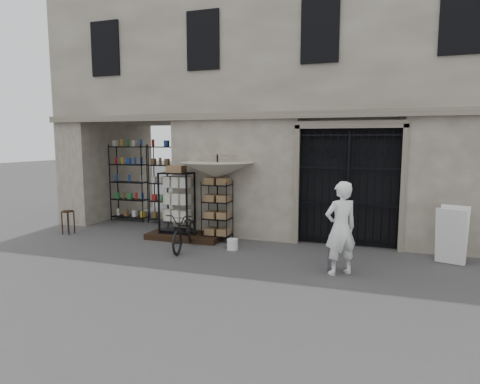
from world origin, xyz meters
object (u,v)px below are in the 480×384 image
(shopkeeper, at_px, (339,274))
(easel_sign, at_px, (452,235))
(white_bucket, at_px, (232,244))
(market_umbrella, at_px, (217,166))
(bicycle, at_px, (186,249))
(steel_bollard, at_px, (331,253))
(display_cabinet, at_px, (177,206))
(wooden_stool, at_px, (68,222))
(wire_rack, at_px, (217,212))

(shopkeeper, distance_m, easel_sign, 2.70)
(white_bucket, distance_m, easel_sign, 4.84)
(market_umbrella, bearing_deg, bicycle, -111.36)
(market_umbrella, xyz_separation_m, shopkeeper, (3.29, -1.84, -1.96))
(market_umbrella, xyz_separation_m, steel_bollard, (3.12, -1.68, -1.59))
(bicycle, xyz_separation_m, easel_sign, (5.91, 0.67, 0.63))
(bicycle, bearing_deg, display_cabinet, 118.54)
(market_umbrella, height_order, wooden_stool, market_umbrella)
(market_umbrella, bearing_deg, easel_sign, -4.19)
(steel_bollard, relative_size, easel_sign, 0.62)
(wooden_stool, height_order, shopkeeper, wooden_stool)
(display_cabinet, bearing_deg, steel_bollard, -28.14)
(wooden_stool, distance_m, easel_sign, 9.76)
(display_cabinet, xyz_separation_m, wooden_stool, (-3.16, -0.52, -0.53))
(market_umbrella, height_order, white_bucket, market_umbrella)
(shopkeeper, bearing_deg, display_cabinet, -56.08)
(market_umbrella, relative_size, wooden_stool, 4.11)
(market_umbrella, relative_size, steel_bollard, 3.65)
(wooden_stool, relative_size, steel_bollard, 0.89)
(wire_rack, height_order, bicycle, wire_rack)
(display_cabinet, relative_size, wire_rack, 1.12)
(wire_rack, xyz_separation_m, bicycle, (-0.45, -0.99, -0.77))
(bicycle, bearing_deg, easel_sign, -1.90)
(easel_sign, bearing_deg, display_cabinet, -164.46)
(wire_rack, relative_size, white_bucket, 5.83)
(display_cabinet, height_order, easel_sign, display_cabinet)
(wire_rack, height_order, wooden_stool, wire_rack)
(bicycle, distance_m, wooden_stool, 3.87)
(wooden_stool, bearing_deg, shopkeeper, -8.66)
(steel_bollard, xyz_separation_m, easel_sign, (2.37, 1.28, 0.25))
(wire_rack, distance_m, bicycle, 1.33)
(wooden_stool, bearing_deg, white_bucket, -1.28)
(bicycle, height_order, steel_bollard, bicycle)
(display_cabinet, distance_m, wire_rack, 1.14)
(wire_rack, xyz_separation_m, white_bucket, (0.67, -0.71, -0.64))
(white_bucket, height_order, wooden_stool, wooden_stool)
(display_cabinet, xyz_separation_m, easel_sign, (6.59, -0.23, -0.26))
(display_cabinet, bearing_deg, easel_sign, -10.47)
(wire_rack, height_order, steel_bollard, wire_rack)
(white_bucket, relative_size, wooden_stool, 0.41)
(bicycle, relative_size, steel_bollard, 2.33)
(steel_bollard, xyz_separation_m, shopkeeper, (0.18, -0.16, -0.37))
(easel_sign, bearing_deg, steel_bollard, -134.15)
(white_bucket, distance_m, steel_bollard, 2.59)
(display_cabinet, distance_m, steel_bollard, 4.51)
(market_umbrella, height_order, easel_sign, market_umbrella)
(shopkeeper, bearing_deg, wire_rack, -63.48)
(wire_rack, relative_size, bicycle, 0.91)
(display_cabinet, relative_size, easel_sign, 1.46)
(wire_rack, height_order, easel_sign, wire_rack)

